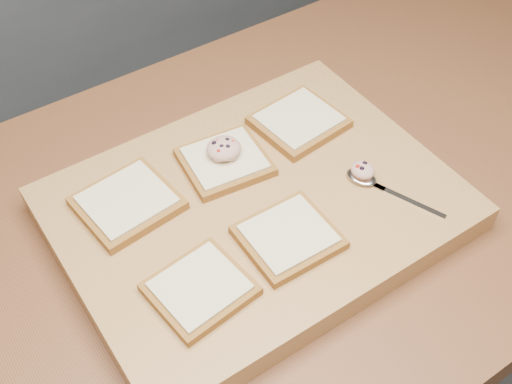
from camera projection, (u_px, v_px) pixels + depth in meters
island_counter at (316, 309)px, 1.38m from camera, size 2.00×0.80×0.90m
back_counter at (57, 1)px, 2.16m from camera, size 3.60×0.62×0.94m
cutting_board at (256, 208)px, 0.95m from camera, size 0.56×0.43×0.04m
bread_far_left at (127, 203)px, 0.92m from camera, size 0.14×0.13×0.02m
bread_far_center at (225, 161)px, 0.97m from camera, size 0.14×0.13×0.02m
bread_far_right at (299, 121)px, 1.03m from camera, size 0.14×0.13×0.02m
bread_near_left at (200, 288)px, 0.82m from camera, size 0.13×0.12×0.02m
bread_near_center at (288, 237)px, 0.87m from camera, size 0.13×0.12×0.02m
tuna_salad_dollop at (224, 148)px, 0.96m from camera, size 0.05×0.05×0.02m
spoon at (368, 180)px, 0.95m from camera, size 0.08×0.15×0.01m
spoon_salad at (363, 170)px, 0.94m from camera, size 0.03×0.04×0.02m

